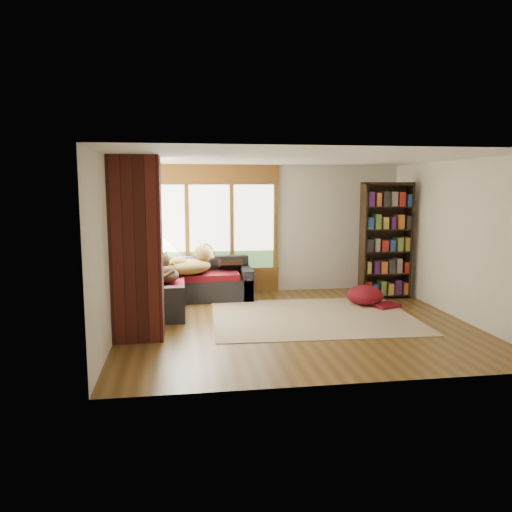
{
  "coord_description": "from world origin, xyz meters",
  "views": [
    {
      "loc": [
        -1.78,
        -7.58,
        2.19
      ],
      "look_at": [
        -0.47,
        1.04,
        0.95
      ],
      "focal_mm": 35.0,
      "sensor_mm": 36.0,
      "label": 1
    }
  ],
  "objects_px": {
    "dog_brindle": "(164,269)",
    "dog_tan": "(192,261)",
    "sectional_sofa": "(172,287)",
    "area_rug": "(313,317)",
    "bookshelf": "(386,241)",
    "brick_chimney": "(137,248)",
    "pouf": "(365,295)"
  },
  "relations": [
    {
      "from": "brick_chimney",
      "to": "area_rug",
      "type": "distance_m",
      "value": 3.14
    },
    {
      "from": "brick_chimney",
      "to": "area_rug",
      "type": "xyz_separation_m",
      "value": [
        2.79,
        0.66,
        -1.29
      ]
    },
    {
      "from": "bookshelf",
      "to": "dog_tan",
      "type": "distance_m",
      "value": 3.74
    },
    {
      "from": "brick_chimney",
      "to": "bookshelf",
      "type": "relative_size",
      "value": 1.16
    },
    {
      "from": "dog_tan",
      "to": "dog_brindle",
      "type": "xyz_separation_m",
      "value": [
        -0.5,
        -0.62,
        -0.04
      ]
    },
    {
      "from": "bookshelf",
      "to": "area_rug",
      "type": "bearing_deg",
      "value": -145.36
    },
    {
      "from": "brick_chimney",
      "to": "sectional_sofa",
      "type": "height_order",
      "value": "brick_chimney"
    },
    {
      "from": "brick_chimney",
      "to": "dog_tan",
      "type": "relative_size",
      "value": 2.51
    },
    {
      "from": "dog_tan",
      "to": "area_rug",
      "type": "bearing_deg",
      "value": -56.25
    },
    {
      "from": "pouf",
      "to": "dog_brindle",
      "type": "distance_m",
      "value": 3.69
    },
    {
      "from": "bookshelf",
      "to": "dog_brindle",
      "type": "height_order",
      "value": "bookshelf"
    },
    {
      "from": "bookshelf",
      "to": "pouf",
      "type": "relative_size",
      "value": 3.38
    },
    {
      "from": "sectional_sofa",
      "to": "dog_brindle",
      "type": "relative_size",
      "value": 2.54
    },
    {
      "from": "pouf",
      "to": "dog_tan",
      "type": "xyz_separation_m",
      "value": [
        -3.14,
        0.69,
        0.6
      ]
    },
    {
      "from": "area_rug",
      "to": "bookshelf",
      "type": "height_order",
      "value": "bookshelf"
    },
    {
      "from": "sectional_sofa",
      "to": "area_rug",
      "type": "height_order",
      "value": "sectional_sofa"
    },
    {
      "from": "sectional_sofa",
      "to": "bookshelf",
      "type": "relative_size",
      "value": 0.98
    },
    {
      "from": "sectional_sofa",
      "to": "area_rug",
      "type": "xyz_separation_m",
      "value": [
        2.34,
        -1.39,
        -0.3
      ]
    },
    {
      "from": "pouf",
      "to": "dog_brindle",
      "type": "xyz_separation_m",
      "value": [
        -3.65,
        0.07,
        0.56
      ]
    },
    {
      "from": "brick_chimney",
      "to": "bookshelf",
      "type": "bearing_deg",
      "value": 22.37
    },
    {
      "from": "dog_tan",
      "to": "brick_chimney",
      "type": "bearing_deg",
      "value": -132.62
    },
    {
      "from": "area_rug",
      "to": "bookshelf",
      "type": "xyz_separation_m",
      "value": [
        1.75,
        1.21,
        1.12
      ]
    },
    {
      "from": "sectional_sofa",
      "to": "pouf",
      "type": "relative_size",
      "value": 3.31
    },
    {
      "from": "dog_brindle",
      "to": "dog_tan",
      "type": "bearing_deg",
      "value": -51.35
    },
    {
      "from": "bookshelf",
      "to": "dog_tan",
      "type": "bearing_deg",
      "value": 177.19
    },
    {
      "from": "area_rug",
      "to": "bookshelf",
      "type": "relative_size",
      "value": 1.48
    },
    {
      "from": "pouf",
      "to": "sectional_sofa",
      "type": "bearing_deg",
      "value": 168.97
    },
    {
      "from": "sectional_sofa",
      "to": "dog_tan",
      "type": "bearing_deg",
      "value": 1.98
    },
    {
      "from": "brick_chimney",
      "to": "bookshelf",
      "type": "xyz_separation_m",
      "value": [
        4.54,
        1.87,
        -0.18
      ]
    },
    {
      "from": "brick_chimney",
      "to": "dog_brindle",
      "type": "distance_m",
      "value": 1.56
    },
    {
      "from": "brick_chimney",
      "to": "dog_brindle",
      "type": "relative_size",
      "value": 3.01
    },
    {
      "from": "brick_chimney",
      "to": "area_rug",
      "type": "bearing_deg",
      "value": 13.26
    }
  ]
}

